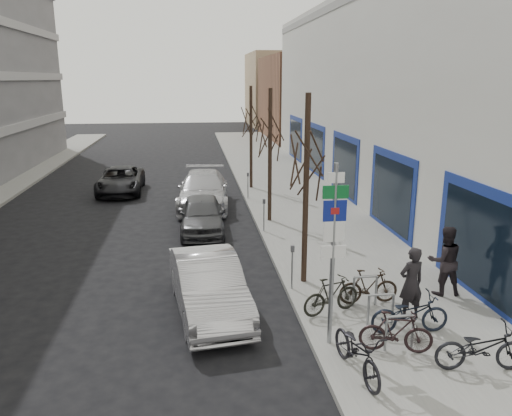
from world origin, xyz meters
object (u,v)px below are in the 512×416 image
object	(u,v)px
bike_far_curb	(482,344)
lane_car	(121,180)
tree_far	(251,113)
bike_near_right	(396,332)
tree_mid	(270,124)
pedestrian_near	(411,283)
bike_near_left	(358,347)
highway_sign_pole	(333,244)
bike_mid_curb	(410,310)
bike_mid_inner	(331,295)
parked_car_mid	(202,214)
bike_far_inner	(369,286)
tree_near	(307,145)
bike_rack	(381,306)
meter_mid	(264,212)
parked_car_back	(203,190)
parked_car_front	(208,285)
meter_back	(248,183)
meter_front	(292,263)
pedestrian_far	(445,260)

from	to	relation	value
bike_far_curb	lane_car	xyz separation A→B (m)	(-9.42, 18.15, -0.05)
tree_far	bike_near_right	bearing A→B (deg)	-86.33
tree_mid	lane_car	xyz separation A→B (m)	(-6.89, 6.73, -3.44)
pedestrian_near	bike_near_left	bearing A→B (deg)	34.68
bike_near_left	highway_sign_pole	bearing A→B (deg)	90.94
bike_mid_curb	lane_car	world-z (taller)	lane_car
bike_mid_inner	parked_car_mid	world-z (taller)	parked_car_mid
tree_mid	highway_sign_pole	bearing A→B (deg)	-91.14
bike_near_right	bike_far_inner	distance (m)	2.40
bike_near_left	lane_car	distance (m)	19.26
tree_near	bike_mid_curb	world-z (taller)	tree_near
bike_mid_inner	bike_rack	bearing A→B (deg)	-147.79
bike_far_curb	meter_mid	bearing A→B (deg)	23.29
bike_near_left	parked_car_back	xyz separation A→B (m)	(-2.65, 14.38, 0.08)
highway_sign_pole	lane_car	world-z (taller)	highway_sign_pole
parked_car_front	highway_sign_pole	bearing A→B (deg)	-47.42
meter_mid	bike_near_right	bearing A→B (deg)	-80.32
tree_near	tree_mid	xyz separation A→B (m)	(0.00, 6.50, 0.00)
tree_near	pedestrian_near	bearing A→B (deg)	-51.44
tree_near	tree_far	size ratio (longest dim) A/B	1.00
parked_car_back	meter_back	bearing A→B (deg)	25.42
meter_front	bike_far_inner	size ratio (longest dim) A/B	0.80
parked_car_back	pedestrian_near	bearing A→B (deg)	-65.39
meter_front	bike_far_inner	xyz separation A→B (m)	(1.79, -1.17, -0.28)
bike_mid_curb	parked_car_front	world-z (taller)	parked_car_front
pedestrian_near	pedestrian_far	size ratio (longest dim) A/B	0.94
bike_near_right	bike_mid_inner	xyz separation A→B (m)	(-0.87, 1.96, 0.01)
bike_near_left	bike_far_curb	world-z (taller)	bike_near_left
tree_far	meter_front	world-z (taller)	tree_far
tree_mid	parked_car_back	size ratio (longest dim) A/B	0.98
bike_far_curb	parked_car_back	bearing A→B (deg)	26.17
bike_rack	meter_front	size ratio (longest dim) A/B	1.78
bike_far_curb	meter_back	bearing A→B (deg)	17.51
bike_rack	pedestrian_far	distance (m)	2.86
bike_mid_curb	bike_far_curb	size ratio (longest dim) A/B	0.97
bike_mid_curb	pedestrian_near	size ratio (longest dim) A/B	1.00
parked_car_front	bike_near_right	bearing A→B (deg)	-42.54
meter_front	parked_car_front	xyz separation A→B (m)	(-2.35, -0.85, -0.17)
bike_near_left	parked_car_front	bearing A→B (deg)	120.99
meter_front	pedestrian_near	bearing A→B (deg)	-39.71
bike_mid_inner	bike_far_curb	world-z (taller)	bike_far_curb
bike_far_curb	parked_car_front	world-z (taller)	parked_car_front
bike_near_left	parked_car_back	distance (m)	14.62
parked_car_back	meter_mid	bearing A→B (deg)	-61.05
bike_near_right	parked_car_back	size ratio (longest dim) A/B	0.28
highway_sign_pole	meter_mid	world-z (taller)	highway_sign_pole
bike_rack	tree_mid	bearing A→B (deg)	97.28
parked_car_mid	parked_car_front	bearing A→B (deg)	-89.06
meter_back	bike_far_curb	xyz separation A→B (m)	(2.98, -15.42, -0.19)
meter_mid	bike_far_curb	size ratio (longest dim) A/B	0.68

